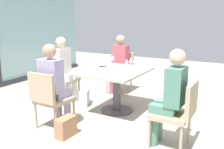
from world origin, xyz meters
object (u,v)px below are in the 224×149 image
Objects in this scene: wine_glass_0 at (109,68)px; coffee_cup at (115,71)px; person_far_right at (119,61)px; wine_glass_5 at (94,67)px; person_near_window at (64,66)px; person_far_left at (54,81)px; handbag_1 at (66,127)px; wine_glass_3 at (127,62)px; handbag_0 at (84,98)px; chair_near_window at (61,76)px; wine_glass_4 at (113,58)px; person_front_left at (171,93)px; wine_glass_2 at (135,60)px; wine_glass_1 at (131,60)px; chair_far_left at (50,97)px; cell_phone_on_table at (103,67)px; chair_front_left at (178,110)px; dining_table_main at (117,81)px; chair_far_right at (121,69)px.

wine_glass_0 is 2.06× the size of coffee_cup.
person_far_right reaches higher than wine_glass_5.
person_near_window is 1.00× the size of person_far_left.
handbag_1 is (-0.97, 0.24, -0.64)m from coffee_cup.
person_near_window is at bearing 98.53° from wine_glass_3.
coffee_cup is at bearing -131.97° from handbag_0.
wine_glass_4 is at bearing -62.36° from chair_near_window.
wine_glass_2 is (1.22, 1.05, 0.16)m from person_front_left.
person_near_window is 6.81× the size of wine_glass_3.
chair_far_left is at bearing 158.56° from wine_glass_1.
wine_glass_1 is 0.63m from coffee_cup.
person_near_window reaches higher than wine_glass_5.
cell_phone_on_table is (-0.02, 0.48, -0.13)m from wine_glass_3.
chair_front_left is 1.92m from cell_phone_on_table.
person_far_right is at bearing -37.18° from chair_near_window.
wine_glass_4 reaches higher than handbag_0.
person_far_left is 4.20× the size of handbag_0.
wine_glass_5 reaches higher than chair_front_left.
person_far_left is at bearing 153.78° from wine_glass_3.
chair_front_left is at bearing -90.00° from person_front_left.
chair_front_left reaches higher than dining_table_main.
wine_glass_4 is (0.91, 0.44, 0.00)m from wine_glass_0.
wine_glass_3 is (-0.94, -0.59, 0.37)m from chair_far_right.
chair_front_left is 1.31m from coffee_cup.
wine_glass_2 reaches higher than handbag_0.
wine_glass_5 reaches higher than cell_phone_on_table.
person_far_left is 6.81× the size of wine_glass_2.
wine_glass_2 reaches higher than dining_table_main.
dining_table_main is 8.52× the size of cell_phone_on_table.
chair_far_right is 0.76m from wine_glass_4.
handbag_1 is (-0.09, -0.36, -0.36)m from chair_far_left.
person_far_right is 6.81× the size of wine_glass_3.
wine_glass_0 is 1.01m from wine_glass_4.
dining_table_main is 1.41× the size of chair_near_window.
wine_glass_2 and wine_glass_4 have the same top height.
person_front_left is at bearing -139.30° from wine_glass_2.
person_far_left is (0.11, 0.00, 0.20)m from chair_far_left.
wine_glass_4 and wine_glass_5 have the same top height.
chair_near_window reaches higher than cell_phone_on_table.
chair_near_window is (0.00, 1.28, -0.05)m from dining_table_main.
wine_glass_4 reaches higher than dining_table_main.
chair_far_right is 4.70× the size of wine_glass_1.
wine_glass_3 is 1.28× the size of cell_phone_on_table.
chair_front_left is 4.70× the size of wine_glass_4.
person_far_right is at bearing 35.62° from wine_glass_3.
wine_glass_1 reaches higher than coffee_cup.
dining_table_main reaches higher than handbag_0.
person_far_left is 2.04m from person_far_right.
wine_glass_3 is at bearing -26.22° from person_far_left.
person_far_left reaches higher than dining_table_main.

